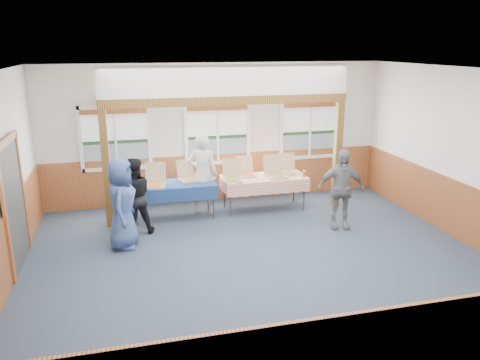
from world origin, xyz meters
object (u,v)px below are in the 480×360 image
object	(u,v)px
person_grey	(341,189)
woman_white	(203,174)
table_right	(264,179)
man_blue	(122,204)
woman_black	(134,196)
table_left	(174,186)

from	to	relation	value
person_grey	woman_white	bearing A→B (deg)	161.97
table_right	man_blue	world-z (taller)	man_blue
woman_black	man_blue	bearing A→B (deg)	62.97
woman_white	person_grey	distance (m)	2.95
person_grey	table_right	bearing A→B (deg)	141.92
table_left	woman_white	xyz separation A→B (m)	(0.65, 0.12, 0.19)
table_left	woman_white	size ratio (longest dim) A/B	1.09
table_left	woman_black	xyz separation A→B (m)	(-0.84, -0.70, 0.06)
table_right	woman_black	size ratio (longest dim) A/B	1.33
man_blue	woman_black	bearing A→B (deg)	-8.46
table_left	person_grey	distance (m)	3.47
woman_black	man_blue	distance (m)	0.66
woman_white	person_grey	world-z (taller)	woman_white
table_right	woman_white	bearing A→B (deg)	156.28
person_grey	man_blue	bearing A→B (deg)	-168.15
woman_black	man_blue	size ratio (longest dim) A/B	0.92
woman_black	table_left	bearing A→B (deg)	-147.32
table_right	woman_white	distance (m)	1.38
table_left	person_grey	size ratio (longest dim) A/B	1.18
table_right	man_blue	bearing A→B (deg)	-176.56
table_left	person_grey	world-z (taller)	person_grey
table_right	woman_black	distance (m)	2.96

